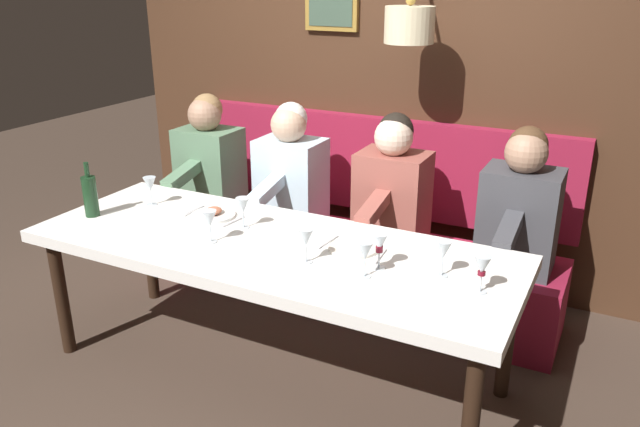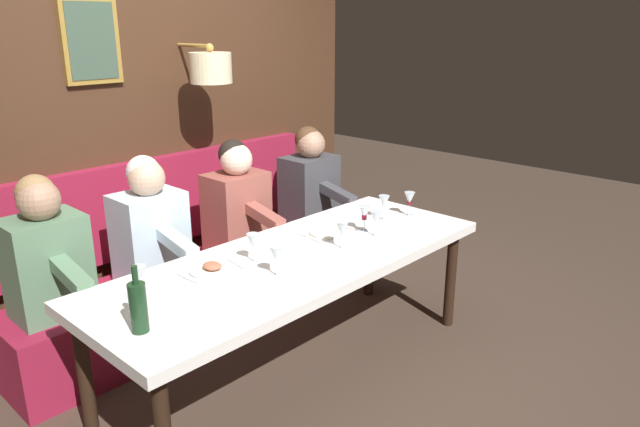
{
  "view_description": "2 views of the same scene",
  "coord_description": "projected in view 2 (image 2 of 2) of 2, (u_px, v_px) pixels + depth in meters",
  "views": [
    {
      "loc": [
        -2.38,
        -1.49,
        1.97
      ],
      "look_at": [
        0.05,
        -0.25,
        0.92
      ],
      "focal_mm": 35.16,
      "sensor_mm": 36.0,
      "label": 1
    },
    {
      "loc": [
        -2.2,
        2.14,
        1.99
      ],
      "look_at": [
        0.05,
        -0.25,
        0.92
      ],
      "focal_mm": 33.07,
      "sensor_mm": 36.0,
      "label": 2
    }
  ],
  "objects": [
    {
      "name": "dining_table",
      "position": [
        296.0,
        266.0,
        3.32
      ],
      "size": [
        0.9,
        2.43,
        0.74
      ],
      "color": "white",
      "rests_on": "ground_plane"
    },
    {
      "name": "wine_glass_1",
      "position": [
        410.0,
        199.0,
        3.96
      ],
      "size": [
        0.07,
        0.07,
        0.16
      ],
      "color": "silver",
      "rests_on": "dining_table"
    },
    {
      "name": "diner_far",
      "position": [
        46.0,
        252.0,
        3.15
      ],
      "size": [
        0.6,
        0.4,
        0.79
      ],
      "color": "#567A5B",
      "rests_on": "banquette_bench"
    },
    {
      "name": "back_wall_panel",
      "position": [
        146.0,
        117.0,
        4.06
      ],
      "size": [
        0.59,
        3.83,
        2.9
      ],
      "color": "#422819",
      "rests_on": "ground_plane"
    },
    {
      "name": "wine_glass_2",
      "position": [
        253.0,
        242.0,
        3.18
      ],
      "size": [
        0.07,
        0.07,
        0.16
      ],
      "color": "silver",
      "rests_on": "dining_table"
    },
    {
      "name": "wine_glass_6",
      "position": [
        276.0,
        255.0,
        3.01
      ],
      "size": [
        0.07,
        0.07,
        0.16
      ],
      "color": "silver",
      "rests_on": "dining_table"
    },
    {
      "name": "place_setting_0",
      "position": [
        329.0,
        233.0,
        3.65
      ],
      "size": [
        0.24,
        0.32,
        0.01
      ],
      "color": "silver",
      "rests_on": "dining_table"
    },
    {
      "name": "wine_bottle",
      "position": [
        138.0,
        306.0,
        2.47
      ],
      "size": [
        0.08,
        0.08,
        0.3
      ],
      "color": "#19381E",
      "rests_on": "dining_table"
    },
    {
      "name": "ground_plane",
      "position": [
        297.0,
        370.0,
        3.53
      ],
      "size": [
        12.0,
        12.0,
        0.0
      ],
      "primitive_type": "plane",
      "color": "#423328"
    },
    {
      "name": "wine_glass_7",
      "position": [
        376.0,
        218.0,
        3.57
      ],
      "size": [
        0.07,
        0.07,
        0.16
      ],
      "color": "silver",
      "rests_on": "dining_table"
    },
    {
      "name": "wine_glass_3",
      "position": [
        342.0,
        230.0,
        3.38
      ],
      "size": [
        0.07,
        0.07,
        0.16
      ],
      "color": "silver",
      "rests_on": "dining_table"
    },
    {
      "name": "wine_glass_5",
      "position": [
        364.0,
        214.0,
        3.66
      ],
      "size": [
        0.07,
        0.07,
        0.16
      ],
      "color": "silver",
      "rests_on": "dining_table"
    },
    {
      "name": "diner_near",
      "position": [
        237.0,
        201.0,
        4.06
      ],
      "size": [
        0.6,
        0.4,
        0.79
      ],
      "color": "#934C42",
      "rests_on": "banquette_bench"
    },
    {
      "name": "wine_glass_0",
      "position": [
        139.0,
        276.0,
        2.76
      ],
      "size": [
        0.07,
        0.07,
        0.16
      ],
      "color": "silver",
      "rests_on": "dining_table"
    },
    {
      "name": "diner_middle",
      "position": [
        150.0,
        224.0,
        3.59
      ],
      "size": [
        0.6,
        0.4,
        0.79
      ],
      "color": "silver",
      "rests_on": "banquette_bench"
    },
    {
      "name": "diner_nearest",
      "position": [
        310.0,
        181.0,
        4.56
      ],
      "size": [
        0.6,
        0.4,
        0.79
      ],
      "color": "#3D3D42",
      "rests_on": "banquette_bench"
    },
    {
      "name": "place_setting_1",
      "position": [
        212.0,
        269.0,
        3.09
      ],
      "size": [
        0.24,
        0.32,
        0.05
      ],
      "color": "white",
      "rests_on": "dining_table"
    },
    {
      "name": "banquette_bench",
      "position": [
        206.0,
        292.0,
        4.04
      ],
      "size": [
        0.52,
        2.63,
        0.45
      ],
      "primitive_type": "cube",
      "color": "maroon",
      "rests_on": "ground_plane"
    },
    {
      "name": "wine_glass_4",
      "position": [
        384.0,
        203.0,
        3.88
      ],
      "size": [
        0.07,
        0.07,
        0.16
      ],
      "color": "silver",
      "rests_on": "dining_table"
    }
  ]
}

